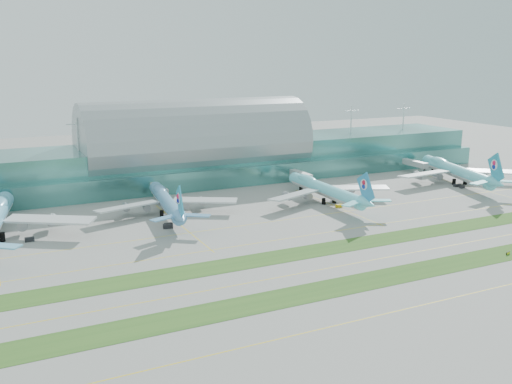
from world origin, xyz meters
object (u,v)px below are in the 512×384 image
airliner_d (456,170)px  taxiway_sign_east (508,253)px  terminal (196,154)px  airliner_b (166,201)px  airliner_c (325,189)px

airliner_d → taxiway_sign_east: bearing=-110.7°
terminal → taxiway_sign_east: size_ratio=150.43×
airliner_b → airliner_d: (154.99, -6.53, 0.91)m
airliner_d → taxiway_sign_east: size_ratio=34.27×
terminal → airliner_b: bearing=-120.4°
airliner_d → taxiway_sign_east: (-67.21, -92.29, -6.21)m
terminal → airliner_d: bearing=-28.7°
terminal → airliner_c: (36.36, -70.23, -8.23)m
taxiway_sign_east → terminal: bearing=92.5°
taxiway_sign_east → airliner_c: bearing=84.7°
airliner_d → airliner_c: bearing=-161.6°
airliner_d → terminal: bearing=166.7°
airliner_b → airliner_c: (71.20, -10.96, 0.21)m
airliner_b → airliner_d: size_ratio=0.88×
terminal → taxiway_sign_east: bearing=-71.5°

